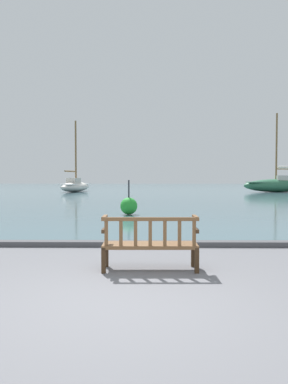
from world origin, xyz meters
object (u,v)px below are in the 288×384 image
Objects in this scene: park_bench at (150,243)px; sailboat_mid_port at (278,184)px; sailboat_outer_starboard at (75,186)px; channel_buoy at (129,206)px.

sailboat_mid_port is (13.16, 31.78, 0.40)m from park_bench.
park_bench is 0.22× the size of sailboat_outer_starboard.
sailboat_outer_starboard is 20.76m from sailboat_mid_port.
sailboat_mid_port reaches higher than park_bench.
sailboat_mid_port is at bearing 67.50° from park_bench.
park_bench is at bearing -112.50° from sailboat_mid_port.
sailboat_outer_starboard is 5.30× the size of channel_buoy.
sailboat_outer_starboard is at bearing 105.99° from channel_buoy.
park_bench is at bearing -76.79° from sailboat_outer_starboard.
channel_buoy reaches higher than park_bench.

